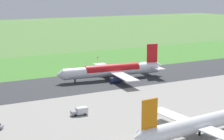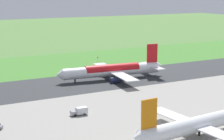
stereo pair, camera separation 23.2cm
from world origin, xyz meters
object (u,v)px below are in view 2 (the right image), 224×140
(airliner_main, at_px, (113,70))
(traffic_cone_orange, at_px, (87,63))
(service_truck_fuel, at_px, (80,111))
(airliner_parked_mid, at_px, (199,123))
(no_stopping_sign, at_px, (98,59))

(airliner_main, bearing_deg, traffic_cone_orange, -98.19)
(service_truck_fuel, bearing_deg, airliner_main, -130.05)
(airliner_main, bearing_deg, airliner_parked_mid, 80.48)
(airliner_parked_mid, bearing_deg, airliner_main, -99.52)
(no_stopping_sign, bearing_deg, airliner_main, 72.62)
(airliner_main, xyz_separation_m, airliner_parked_mid, (12.78, 76.23, -0.54))
(airliner_main, relative_size, service_truck_fuel, 9.22)
(airliner_main, height_order, traffic_cone_orange, airliner_main)
(airliner_main, xyz_separation_m, traffic_cone_orange, (-6.15, -42.73, -4.08))
(no_stopping_sign, distance_m, traffic_cone_orange, 7.96)
(no_stopping_sign, bearing_deg, airliner_parked_mid, 77.54)
(service_truck_fuel, distance_m, no_stopping_sign, 99.50)
(airliner_main, distance_m, service_truck_fuel, 55.24)
(airliner_parked_mid, height_order, service_truck_fuel, airliner_parked_mid)
(no_stopping_sign, relative_size, traffic_cone_orange, 5.39)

